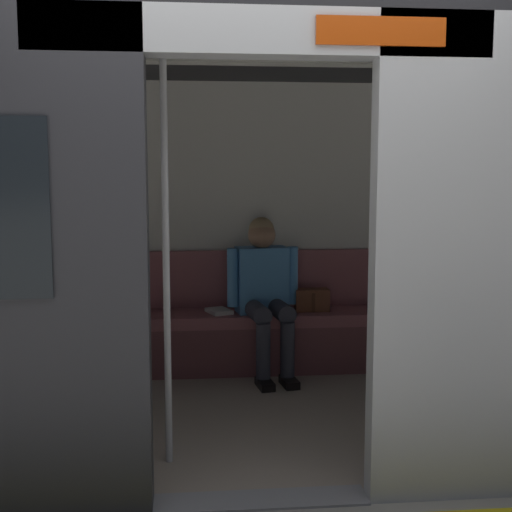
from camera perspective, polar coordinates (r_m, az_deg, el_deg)
ground_plane at (r=3.37m, az=0.44°, el=-19.89°), size 60.00×60.00×0.00m
train_car at (r=4.12m, az=-2.19°, el=7.11°), size 6.40×2.58×2.34m
bench_seat at (r=5.20m, az=-1.97°, el=-5.99°), size 2.74×0.44×0.46m
person_seated at (r=5.10m, az=0.72°, el=-2.49°), size 0.55×0.71×1.19m
handbag at (r=5.27m, az=4.71°, el=-3.69°), size 0.26×0.15×0.17m
book at (r=5.19m, az=-3.14°, el=-4.64°), size 0.22×0.26×0.03m
grab_pole_door at (r=3.49m, az=-7.57°, el=-0.03°), size 0.04×0.04×2.20m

